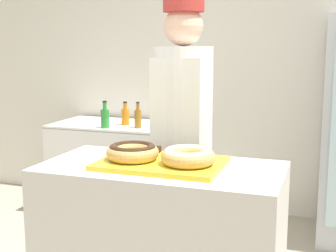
% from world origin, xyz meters
% --- Properties ---
extents(wall_back, '(8.00, 0.06, 2.70)m').
position_xyz_m(wall_back, '(0.00, 2.13, 1.35)').
color(wall_back, silver).
rests_on(wall_back, ground_plane).
extents(serving_tray, '(0.60, 0.42, 0.02)m').
position_xyz_m(serving_tray, '(0.00, 0.00, 0.95)').
color(serving_tray, yellow).
rests_on(serving_tray, display_counter).
extents(donut_chocolate_glaze, '(0.26, 0.26, 0.08)m').
position_xyz_m(donut_chocolate_glaze, '(-0.14, -0.02, 1.00)').
color(donut_chocolate_glaze, tan).
rests_on(donut_chocolate_glaze, serving_tray).
extents(donut_light_glaze, '(0.26, 0.26, 0.08)m').
position_xyz_m(donut_light_glaze, '(0.14, -0.02, 1.00)').
color(donut_light_glaze, tan).
rests_on(donut_light_glaze, serving_tray).
extents(brownie_back_left, '(0.09, 0.09, 0.03)m').
position_xyz_m(brownie_back_left, '(-0.11, 0.14, 0.98)').
color(brownie_back_left, black).
rests_on(brownie_back_left, serving_tray).
extents(brownie_back_right, '(0.09, 0.09, 0.03)m').
position_xyz_m(brownie_back_right, '(0.11, 0.14, 0.98)').
color(brownie_back_right, black).
rests_on(brownie_back_right, serving_tray).
extents(baker_person, '(0.36, 0.36, 1.79)m').
position_xyz_m(baker_person, '(-0.08, 0.61, 0.96)').
color(baker_person, '#4C4C51').
rests_on(baker_person, ground_plane).
extents(chest_freezer, '(1.08, 0.66, 0.82)m').
position_xyz_m(chest_freezer, '(-1.09, 1.73, 0.41)').
color(chest_freezer, white).
rests_on(chest_freezer, ground_plane).
extents(bottle_amber, '(0.06, 0.06, 0.23)m').
position_xyz_m(bottle_amber, '(-0.79, 1.58, 0.91)').
color(bottle_amber, '#99661E').
rests_on(bottle_amber, chest_freezer).
extents(bottle_orange, '(0.07, 0.07, 0.21)m').
position_xyz_m(bottle_orange, '(-0.96, 1.69, 0.90)').
color(bottle_orange, orange).
rests_on(bottle_orange, chest_freezer).
extents(bottle_green, '(0.07, 0.07, 0.23)m').
position_xyz_m(bottle_green, '(-1.06, 1.49, 0.91)').
color(bottle_green, '#2D8C38').
rests_on(bottle_green, chest_freezer).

